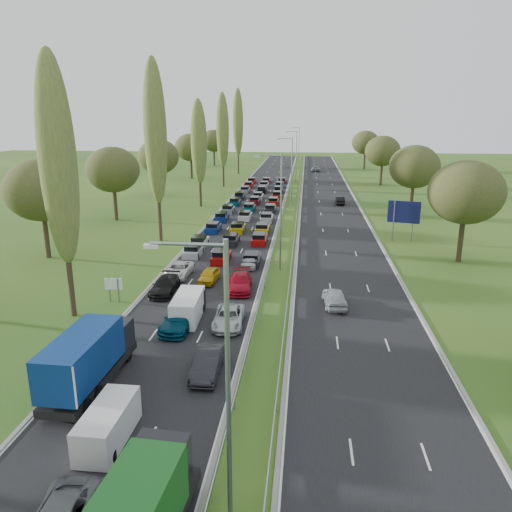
% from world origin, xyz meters
% --- Properties ---
extents(ground, '(260.00, 260.00, 0.00)m').
position_xyz_m(ground, '(4.50, 80.00, 0.00)').
color(ground, '#265019').
rests_on(ground, ground).
extents(near_carriageway, '(10.50, 215.00, 0.04)m').
position_xyz_m(near_carriageway, '(-2.25, 82.50, 0.00)').
color(near_carriageway, black).
rests_on(near_carriageway, ground).
extents(far_carriageway, '(10.50, 215.00, 0.04)m').
position_xyz_m(far_carriageway, '(11.25, 82.50, 0.00)').
color(far_carriageway, black).
rests_on(far_carriageway, ground).
extents(central_reservation, '(2.36, 215.00, 0.32)m').
position_xyz_m(central_reservation, '(4.50, 82.50, 0.55)').
color(central_reservation, gray).
rests_on(central_reservation, ground).
extents(lamp_columns, '(0.18, 140.18, 12.00)m').
position_xyz_m(lamp_columns, '(4.50, 78.00, 6.00)').
color(lamp_columns, gray).
rests_on(lamp_columns, ground).
extents(poplar_row, '(2.80, 127.80, 22.44)m').
position_xyz_m(poplar_row, '(-11.50, 68.17, 12.39)').
color(poplar_row, '#2D2116').
rests_on(poplar_row, ground).
extents(woodland_left, '(8.00, 166.00, 11.10)m').
position_xyz_m(woodland_left, '(-22.00, 62.63, 7.68)').
color(woodland_left, '#2D2116').
rests_on(woodland_left, ground).
extents(woodland_right, '(8.00, 153.00, 11.10)m').
position_xyz_m(woodland_right, '(24.00, 66.67, 7.68)').
color(woodland_right, '#2D2116').
rests_on(woodland_right, ground).
extents(traffic_queue_fill, '(9.12, 69.96, 0.80)m').
position_xyz_m(traffic_queue_fill, '(-2.22, 77.90, 0.44)').
color(traffic_queue_fill, '#B2B7BC').
rests_on(traffic_queue_fill, ground).
extents(near_car_2, '(2.46, 5.04, 1.38)m').
position_xyz_m(near_car_2, '(-5.53, 39.65, 0.71)').
color(near_car_2, silver).
rests_on(near_car_2, near_carriageway).
extents(near_car_3, '(2.03, 4.95, 1.44)m').
position_xyz_m(near_car_3, '(-5.58, 34.85, 0.74)').
color(near_car_3, black).
rests_on(near_car_3, near_carriageway).
extents(near_car_7, '(2.47, 5.32, 1.50)m').
position_xyz_m(near_car_7, '(-2.31, 27.36, 0.77)').
color(near_car_7, '#053951').
rests_on(near_car_7, near_carriageway).
extents(near_car_8, '(1.86, 4.00, 1.33)m').
position_xyz_m(near_car_8, '(-2.15, 38.29, 0.68)').
color(near_car_8, '#C1970C').
rests_on(near_car_8, near_carriageway).
extents(near_car_9, '(1.65, 4.61, 1.51)m').
position_xyz_m(near_car_9, '(1.13, 20.73, 0.78)').
color(near_car_9, black).
rests_on(near_car_9, near_carriageway).
extents(near_car_10, '(2.47, 4.97, 1.35)m').
position_xyz_m(near_car_10, '(1.31, 28.22, 0.70)').
color(near_car_10, silver).
rests_on(near_car_10, near_carriageway).
extents(near_car_11, '(2.49, 5.31, 1.50)m').
position_xyz_m(near_car_11, '(1.15, 36.32, 0.77)').
color(near_car_11, maroon).
rests_on(near_car_11, near_carriageway).
extents(near_car_12, '(1.81, 4.05, 1.35)m').
position_xyz_m(near_car_12, '(1.25, 43.74, 0.70)').
color(near_car_12, silver).
rests_on(near_car_12, near_carriageway).
extents(far_car_0, '(2.14, 4.61, 1.53)m').
position_xyz_m(far_car_0, '(9.65, 33.20, 0.78)').
color(far_car_0, '#9FA4A8').
rests_on(far_car_0, far_carriageway).
extents(far_car_1, '(1.51, 4.23, 1.39)m').
position_xyz_m(far_car_1, '(13.17, 83.54, 0.71)').
color(far_car_1, black).
rests_on(far_car_1, far_carriageway).
extents(far_car_2, '(2.56, 5.21, 1.42)m').
position_xyz_m(far_car_2, '(9.58, 136.82, 0.73)').
color(far_car_2, gray).
rests_on(far_car_2, far_carriageway).
extents(blue_lorry, '(2.42, 8.72, 3.68)m').
position_xyz_m(blue_lorry, '(-5.51, 18.60, 1.92)').
color(blue_lorry, black).
rests_on(blue_lorry, near_carriageway).
extents(white_van_front, '(1.81, 4.62, 1.86)m').
position_xyz_m(white_van_front, '(-2.47, 13.83, 0.96)').
color(white_van_front, silver).
rests_on(white_van_front, near_carriageway).
extents(white_van_rear, '(1.98, 5.05, 2.03)m').
position_xyz_m(white_van_rear, '(-2.09, 29.34, 1.04)').
color(white_van_rear, white).
rests_on(white_van_rear, near_carriageway).
extents(info_sign, '(1.50, 0.26, 2.10)m').
position_xyz_m(info_sign, '(-9.40, 32.40, 1.37)').
color(info_sign, gray).
rests_on(info_sign, ground).
extents(direction_sign, '(3.89, 1.12, 5.20)m').
position_xyz_m(direction_sign, '(19.40, 56.76, 3.57)').
color(direction_sign, gray).
rests_on(direction_sign, ground).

